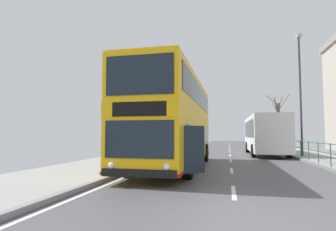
{
  "coord_description": "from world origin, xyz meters",
  "views": [
    {
      "loc": [
        -0.13,
        -5.51,
        1.59
      ],
      "look_at": [
        -2.47,
        5.37,
        2.37
      ],
      "focal_mm": 29.82,
      "sensor_mm": 36.0,
      "label": 1
    }
  ],
  "objects_px": {
    "street_lamp_far_side": "(300,86)",
    "double_decker_bus_main": "(175,121)",
    "background_bus_far_lane": "(265,134)",
    "bare_tree_far_00": "(279,121)"
  },
  "relations": [
    {
      "from": "street_lamp_far_side",
      "to": "double_decker_bus_main",
      "type": "bearing_deg",
      "value": -135.3
    },
    {
      "from": "background_bus_far_lane",
      "to": "street_lamp_far_side",
      "type": "height_order",
      "value": "street_lamp_far_side"
    },
    {
      "from": "background_bus_far_lane",
      "to": "street_lamp_far_side",
      "type": "bearing_deg",
      "value": -50.53
    },
    {
      "from": "double_decker_bus_main",
      "to": "street_lamp_far_side",
      "type": "xyz_separation_m",
      "value": [
        7.62,
        7.54,
        2.8
      ]
    },
    {
      "from": "street_lamp_far_side",
      "to": "bare_tree_far_00",
      "type": "xyz_separation_m",
      "value": [
        1.0,
        14.68,
        -1.78
      ]
    },
    {
      "from": "double_decker_bus_main",
      "to": "bare_tree_far_00",
      "type": "distance_m",
      "value": 23.86
    },
    {
      "from": "double_decker_bus_main",
      "to": "background_bus_far_lane",
      "type": "distance_m",
      "value": 11.55
    },
    {
      "from": "double_decker_bus_main",
      "to": "background_bus_far_lane",
      "type": "height_order",
      "value": "double_decker_bus_main"
    },
    {
      "from": "double_decker_bus_main",
      "to": "street_lamp_far_side",
      "type": "height_order",
      "value": "street_lamp_far_side"
    },
    {
      "from": "street_lamp_far_side",
      "to": "bare_tree_far_00",
      "type": "bearing_deg",
      "value": 86.12
    }
  ]
}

